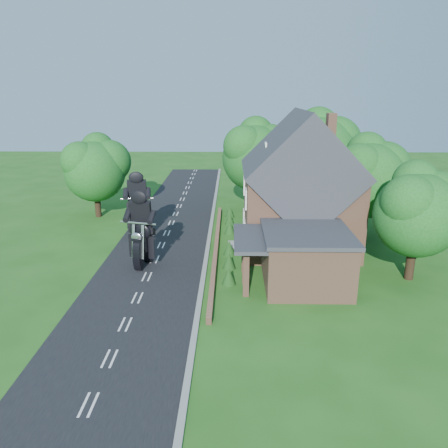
{
  "coord_description": "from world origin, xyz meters",
  "views": [
    {
      "loc": [
        5.42,
        -25.84,
        11.53
      ],
      "look_at": [
        4.94,
        2.61,
        2.8
      ],
      "focal_mm": 35.0,
      "sensor_mm": 36.0,
      "label": 1
    }
  ],
  "objects_px": {
    "annex": "(303,257)",
    "motorcycle_follow": "(139,227)",
    "garden_wall": "(216,248)",
    "house": "(299,191)",
    "motorcycle_lead": "(143,256)"
  },
  "relations": [
    {
      "from": "motorcycle_lead",
      "to": "motorcycle_follow",
      "type": "xyz_separation_m",
      "value": [
        -1.58,
        6.46,
        0.01
      ]
    },
    {
      "from": "house",
      "to": "motorcycle_follow",
      "type": "bearing_deg",
      "value": 170.21
    },
    {
      "from": "motorcycle_lead",
      "to": "motorcycle_follow",
      "type": "bearing_deg",
      "value": -61.83
    },
    {
      "from": "garden_wall",
      "to": "motorcycle_follow",
      "type": "relative_size",
      "value": 12.63
    },
    {
      "from": "house",
      "to": "garden_wall",
      "type": "bearing_deg",
      "value": -170.83
    },
    {
      "from": "garden_wall",
      "to": "house",
      "type": "relative_size",
      "value": 2.15
    },
    {
      "from": "garden_wall",
      "to": "house",
      "type": "xyz_separation_m",
      "value": [
        6.19,
        1.0,
        4.14
      ]
    },
    {
      "from": "motorcycle_lead",
      "to": "motorcycle_follow",
      "type": "relative_size",
      "value": 0.99
    },
    {
      "from": "annex",
      "to": "motorcycle_follow",
      "type": "relative_size",
      "value": 4.05
    },
    {
      "from": "annex",
      "to": "motorcycle_follow",
      "type": "height_order",
      "value": "annex"
    },
    {
      "from": "garden_wall",
      "to": "annex",
      "type": "distance_m",
      "value": 8.19
    },
    {
      "from": "motorcycle_lead",
      "to": "motorcycle_follow",
      "type": "height_order",
      "value": "motorcycle_follow"
    },
    {
      "from": "annex",
      "to": "motorcycle_follow",
      "type": "xyz_separation_m",
      "value": [
        -11.99,
        8.98,
        -0.96
      ]
    },
    {
      "from": "annex",
      "to": "motorcycle_follow",
      "type": "bearing_deg",
      "value": 143.18
    },
    {
      "from": "house",
      "to": "annex",
      "type": "xyz_separation_m",
      "value": [
        -0.62,
        -6.8,
        -2.58
      ]
    }
  ]
}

